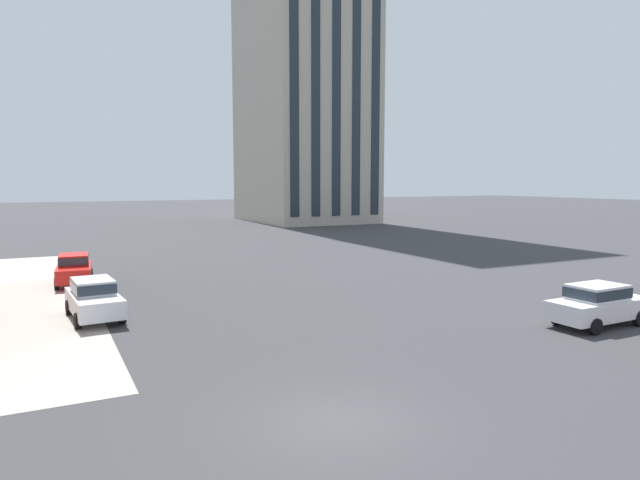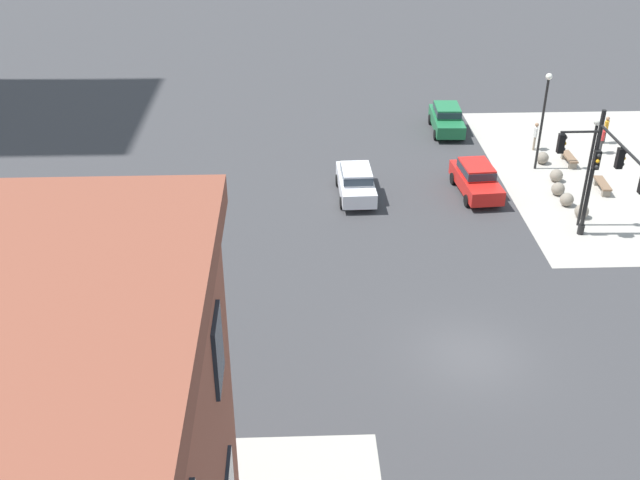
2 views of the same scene
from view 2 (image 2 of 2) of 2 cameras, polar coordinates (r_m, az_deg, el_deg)
ground_plane at (r=29.11m, az=11.35°, el=-8.60°), size 320.00×320.00×0.00m
traffic_signal_main at (r=35.70m, az=20.56°, el=5.10°), size 6.50×2.09×6.31m
bollard_sphere_curb_a at (r=39.93m, az=19.30°, el=2.07°), size 0.71×0.71×0.71m
bollard_sphere_curb_b at (r=40.93m, az=18.27°, el=2.94°), size 0.71×0.71×0.71m
bollard_sphere_curb_c at (r=41.98m, az=17.67°, el=3.73°), size 0.71×0.71×0.71m
bollard_sphere_curb_d at (r=43.56m, az=17.55°, el=4.71°), size 0.71×0.71×0.71m
bollard_sphere_curb_e at (r=45.64m, az=16.58°, el=6.01°), size 0.71×0.71×0.71m
bench_near_signal at (r=43.26m, az=20.70°, el=3.92°), size 1.83×0.59×0.49m
bench_mid_block at (r=46.10m, az=18.43°, el=5.91°), size 1.80×0.49×0.49m
pedestrian_near_bench at (r=47.99m, az=20.71°, el=7.29°), size 0.50×0.34×1.70m
pedestrian_at_curb at (r=47.26m, az=16.08°, el=7.73°), size 0.53×0.30×1.71m
pedestrian_walking_east at (r=49.63m, az=20.94°, el=7.97°), size 0.47×0.36×1.71m
street_lamp_corner_near at (r=37.84m, az=19.88°, el=5.73°), size 0.36×0.36×5.61m
street_lamp_mid_sidewalk at (r=43.72m, az=16.67°, el=9.42°), size 0.36×0.36×5.60m
car_main_southbound_near at (r=39.61m, az=2.76°, el=4.51°), size 4.44×1.97×1.68m
car_cross_eastbound at (r=40.77m, az=11.80°, el=4.65°), size 4.52×2.14×1.68m
car_cross_westbound at (r=25.52m, az=-18.08°, el=-13.45°), size 2.13×4.52×1.68m
car_main_mid at (r=48.95m, az=9.63°, el=9.16°), size 4.47×2.04×1.68m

